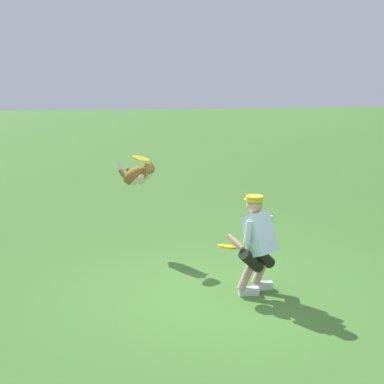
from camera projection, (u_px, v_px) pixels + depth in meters
ground_plane at (219, 298)px, 7.52m from camera, size 60.00×60.00×0.00m
person at (257, 242)px, 7.56m from camera, size 0.71×0.56×1.29m
dog at (137, 175)px, 9.39m from camera, size 0.63×0.84×0.51m
frisbee_flying at (141, 159)px, 9.17m from camera, size 0.32×0.33×0.12m
frisbee_held at (227, 247)px, 7.63m from camera, size 0.34×0.33×0.10m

